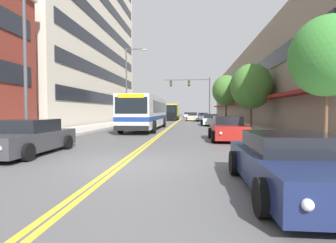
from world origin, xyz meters
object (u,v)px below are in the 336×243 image
street_lamp_left_near (30,53)px  street_lamp_left_far (129,80)px  street_tree_right_far (226,90)px  city_bus (147,111)px  car_charcoal_parked_left_mid (150,118)px  car_red_parked_right_end (228,129)px  car_navy_parked_right_foreground (293,164)px  car_champagne_moving_second (192,117)px  car_dark_grey_parked_left_near (27,138)px  street_tree_right_mid (251,86)px  street_tree_right_near (327,56)px  box_truck (171,112)px  traffic_signal_mast (194,90)px  car_slate_blue_parked_right_mid (203,117)px  car_silver_moving_lead (187,115)px  car_white_parked_right_far (210,120)px

street_lamp_left_near → street_lamp_left_far: (0.07, 18.66, 0.93)m
street_lamp_left_far → street_tree_right_far: street_lamp_left_far is taller
city_bus → car_charcoal_parked_left_mid: size_ratio=2.74×
car_red_parked_right_end → street_lamp_left_near: 10.92m
car_navy_parked_right_foreground → car_champagne_moving_second: 39.74m
street_tree_right_far → car_dark_grey_parked_left_near: bearing=-112.7°
car_champagne_moving_second → car_charcoal_parked_left_mid: bearing=-153.1°
car_charcoal_parked_left_mid → street_lamp_left_near: street_lamp_left_near is taller
car_charcoal_parked_left_mid → street_tree_right_mid: size_ratio=0.76×
car_dark_grey_parked_left_near → street_tree_right_near: size_ratio=0.85×
street_tree_right_mid → street_tree_right_far: bearing=93.3°
box_truck → traffic_signal_mast: bearing=-49.2°
car_slate_blue_parked_right_mid → street_tree_right_far: street_tree_right_far is taller
city_bus → car_red_parked_right_end: city_bus is taller
box_truck → street_tree_right_mid: street_tree_right_mid is taller
car_champagne_moving_second → street_lamp_left_near: bearing=-102.5°
street_lamp_left_far → car_dark_grey_parked_left_near: bearing=-87.9°
car_silver_moving_lead → street_tree_right_near: street_tree_right_near is taller
city_bus → street_lamp_left_far: (-3.13, 6.25, 3.63)m
box_truck → car_red_parked_right_end: bearing=-79.8°
street_tree_right_near → street_lamp_left_far: bearing=125.3°
car_navy_parked_right_foreground → street_tree_right_mid: size_ratio=0.79×
box_truck → car_dark_grey_parked_left_near: bearing=-94.1°
car_silver_moving_lead → car_champagne_moving_second: (1.18, -20.10, 0.04)m
car_charcoal_parked_left_mid → car_silver_moving_lead: bearing=76.4°
car_navy_parked_right_foreground → car_red_parked_right_end: car_red_parked_right_end is taller
city_bus → car_silver_moving_lead: (3.13, 41.70, -1.03)m
car_white_parked_right_far → car_dark_grey_parked_left_near: bearing=-112.1°
car_dark_grey_parked_left_near → car_silver_moving_lead: bearing=84.3°
car_charcoal_parked_left_mid → car_navy_parked_right_foreground: size_ratio=0.95×
car_white_parked_right_far → street_lamp_left_near: size_ratio=0.61×
car_white_parked_right_far → car_champagne_moving_second: 14.36m
car_dark_grey_parked_left_near → car_slate_blue_parked_right_mid: car_slate_blue_parked_right_mid is taller
car_slate_blue_parked_right_mid → street_tree_right_far: size_ratio=0.66×
street_lamp_left_far → car_navy_parked_right_foreground: bearing=-68.9°
car_charcoal_parked_left_mid → car_navy_parked_right_foreground: car_charcoal_parked_left_mid is taller
city_bus → car_dark_grey_parked_left_near: size_ratio=2.57×
street_lamp_left_far → traffic_signal_mast: bearing=59.4°
traffic_signal_mast → street_tree_right_far: (4.31, -6.39, -0.62)m
street_tree_right_far → street_lamp_left_far: bearing=-151.0°
box_truck → street_tree_right_mid: (9.23, -23.32, 2.40)m
car_charcoal_parked_left_mid → car_slate_blue_parked_right_mid: size_ratio=1.04×
street_lamp_left_far → car_red_parked_right_end: bearing=-57.4°
street_lamp_left_near → street_lamp_left_far: bearing=89.8°
car_dark_grey_parked_left_near → car_champagne_moving_second: size_ratio=1.05×
car_silver_moving_lead → street_tree_right_mid: 41.47m
car_dark_grey_parked_left_near → street_tree_right_mid: bearing=51.2°
street_tree_right_near → car_dark_grey_parked_left_near: bearing=-171.0°
car_charcoal_parked_left_mid → car_slate_blue_parked_right_mid: bearing=25.5°
box_truck → street_tree_right_near: street_tree_right_near is taller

